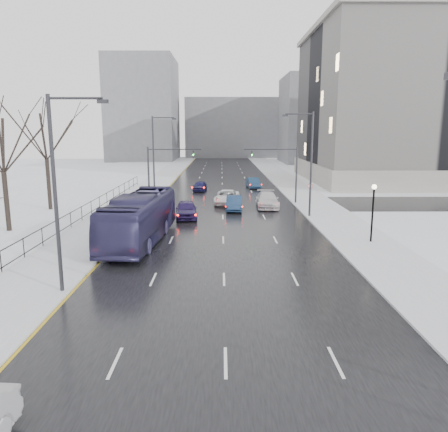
{
  "coord_description": "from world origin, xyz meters",
  "views": [
    {
      "loc": [
        -0.15,
        -1.47,
        8.29
      ],
      "look_at": [
        0.04,
        28.01,
        2.5
      ],
      "focal_mm": 35.0,
      "sensor_mm": 36.0,
      "label": 1
    }
  ],
  "objects_px": {
    "tree_park_d": "(10,232)",
    "tree_park_e": "(51,210)",
    "sedan_right_far": "(267,200)",
    "streetlight_l_near": "(59,186)",
    "no_uturn_sign": "(310,188)",
    "sedan_center_far": "(200,186)",
    "sedan_center_near": "(186,209)",
    "mast_signal_left": "(158,168)",
    "sedan_right_near": "(234,203)",
    "bus": "(140,218)",
    "sedan_right_cross": "(227,197)",
    "lamppost_r_mid": "(373,205)",
    "streetlight_l_far": "(155,153)",
    "streetlight_r_mid": "(309,159)",
    "sedan_right_distant": "(253,183)",
    "mast_signal_right": "(287,168)"
  },
  "relations": [
    {
      "from": "no_uturn_sign",
      "to": "sedan_center_far",
      "type": "height_order",
      "value": "no_uturn_sign"
    },
    {
      "from": "sedan_center_near",
      "to": "mast_signal_left",
      "type": "bearing_deg",
      "value": 108.89
    },
    {
      "from": "tree_park_e",
      "to": "sedan_center_near",
      "type": "distance_m",
      "value": 15.39
    },
    {
      "from": "streetlight_l_near",
      "to": "mast_signal_right",
      "type": "height_order",
      "value": "streetlight_l_near"
    },
    {
      "from": "tree_park_e",
      "to": "streetlight_l_far",
      "type": "xyz_separation_m",
      "value": [
        10.03,
        8.0,
        5.62
      ]
    },
    {
      "from": "sedan_center_near",
      "to": "sedan_right_near",
      "type": "bearing_deg",
      "value": 35.72
    },
    {
      "from": "streetlight_l_far",
      "to": "sedan_center_far",
      "type": "height_order",
      "value": "streetlight_l_far"
    },
    {
      "from": "streetlight_r_mid",
      "to": "bus",
      "type": "xyz_separation_m",
      "value": [
        -14.41,
        -9.42,
        -3.77
      ]
    },
    {
      "from": "sedan_right_near",
      "to": "sedan_center_far",
      "type": "height_order",
      "value": "sedan_right_near"
    },
    {
      "from": "tree_park_d",
      "to": "streetlight_r_mid",
      "type": "height_order",
      "value": "streetlight_r_mid"
    },
    {
      "from": "streetlight_l_near",
      "to": "sedan_center_far",
      "type": "distance_m",
      "value": 39.09
    },
    {
      "from": "streetlight_l_near",
      "to": "lamppost_r_mid",
      "type": "bearing_deg",
      "value": 27.55
    },
    {
      "from": "sedan_right_near",
      "to": "sedan_right_cross",
      "type": "distance_m",
      "value": 4.19
    },
    {
      "from": "mast_signal_right",
      "to": "streetlight_r_mid",
      "type": "bearing_deg",
      "value": -84.0
    },
    {
      "from": "tree_park_d",
      "to": "tree_park_e",
      "type": "relative_size",
      "value": 0.93
    },
    {
      "from": "sedan_right_distant",
      "to": "mast_signal_right",
      "type": "bearing_deg",
      "value": -84.52
    },
    {
      "from": "streetlight_l_near",
      "to": "streetlight_l_far",
      "type": "xyz_separation_m",
      "value": [
        0.0,
        32.0,
        0.0
      ]
    },
    {
      "from": "sedan_center_near",
      "to": "sedan_right_cross",
      "type": "height_order",
      "value": "sedan_center_near"
    },
    {
      "from": "streetlight_l_far",
      "to": "sedan_right_near",
      "type": "xyz_separation_m",
      "value": [
        9.38,
        -8.35,
        -4.81
      ]
    },
    {
      "from": "sedan_right_far",
      "to": "streetlight_l_near",
      "type": "bearing_deg",
      "value": -115.34
    },
    {
      "from": "mast_signal_left",
      "to": "bus",
      "type": "distance_m",
      "value": 17.6
    },
    {
      "from": "streetlight_l_far",
      "to": "lamppost_r_mid",
      "type": "xyz_separation_m",
      "value": [
        19.17,
        -22.0,
        -2.67
      ]
    },
    {
      "from": "sedan_right_cross",
      "to": "sedan_center_near",
      "type": "bearing_deg",
      "value": -109.98
    },
    {
      "from": "sedan_right_distant",
      "to": "no_uturn_sign",
      "type": "bearing_deg",
      "value": -81.3
    },
    {
      "from": "tree_park_d",
      "to": "sedan_right_near",
      "type": "bearing_deg",
      "value": 26.92
    },
    {
      "from": "tree_park_e",
      "to": "sedan_right_cross",
      "type": "bearing_deg",
      "value": 11.44
    },
    {
      "from": "mast_signal_right",
      "to": "sedan_right_cross",
      "type": "xyz_separation_m",
      "value": [
        -6.83,
        -0.21,
        -3.28
      ]
    },
    {
      "from": "tree_park_e",
      "to": "sedan_right_far",
      "type": "xyz_separation_m",
      "value": [
        23.06,
        1.36,
        0.87
      ]
    },
    {
      "from": "mast_signal_left",
      "to": "sedan_right_distant",
      "type": "relative_size",
      "value": 1.43
    },
    {
      "from": "tree_park_d",
      "to": "mast_signal_right",
      "type": "bearing_deg",
      "value": 29.12
    },
    {
      "from": "tree_park_e",
      "to": "streetlight_r_mid",
      "type": "bearing_deg",
      "value": -8.63
    },
    {
      "from": "streetlight_l_far",
      "to": "streetlight_r_mid",
      "type": "bearing_deg",
      "value": -36.3
    },
    {
      "from": "streetlight_r_mid",
      "to": "sedan_right_near",
      "type": "height_order",
      "value": "streetlight_r_mid"
    },
    {
      "from": "streetlight_l_far",
      "to": "bus",
      "type": "xyz_separation_m",
      "value": [
        1.92,
        -21.42,
        -3.77
      ]
    },
    {
      "from": "streetlight_l_near",
      "to": "no_uturn_sign",
      "type": "relative_size",
      "value": 3.7
    },
    {
      "from": "streetlight_r_mid",
      "to": "sedan_center_near",
      "type": "relative_size",
      "value": 2.04
    },
    {
      "from": "sedan_right_distant",
      "to": "sedan_right_near",
      "type": "bearing_deg",
      "value": -106.44
    },
    {
      "from": "tree_park_d",
      "to": "no_uturn_sign",
      "type": "height_order",
      "value": "tree_park_d"
    },
    {
      "from": "sedan_right_far",
      "to": "tree_park_e",
      "type": "bearing_deg",
      "value": -174.77
    },
    {
      "from": "streetlight_l_far",
      "to": "sedan_right_far",
      "type": "height_order",
      "value": "streetlight_l_far"
    },
    {
      "from": "sedan_center_far",
      "to": "lamppost_r_mid",
      "type": "bearing_deg",
      "value": -58.75
    },
    {
      "from": "sedan_center_near",
      "to": "sedan_right_cross",
      "type": "xyz_separation_m",
      "value": [
        4.0,
        8.25,
        -0.05
      ]
    },
    {
      "from": "mast_signal_left",
      "to": "no_uturn_sign",
      "type": "bearing_deg",
      "value": -13.6
    },
    {
      "from": "streetlight_l_near",
      "to": "mast_signal_left",
      "type": "xyz_separation_m",
      "value": [
        0.84,
        28.0,
        -1.51
      ]
    },
    {
      "from": "mast_signal_left",
      "to": "sedan_center_far",
      "type": "xyz_separation_m",
      "value": [
        4.23,
        10.46,
        -3.37
      ]
    },
    {
      "from": "streetlight_l_near",
      "to": "sedan_center_near",
      "type": "relative_size",
      "value": 2.04
    },
    {
      "from": "streetlight_r_mid",
      "to": "streetlight_l_near",
      "type": "relative_size",
      "value": 1.0
    },
    {
      "from": "tree_park_d",
      "to": "lamppost_r_mid",
      "type": "relative_size",
      "value": 2.92
    },
    {
      "from": "tree_park_d",
      "to": "sedan_right_far",
      "type": "bearing_deg",
      "value": 26.63
    },
    {
      "from": "bus",
      "to": "sedan_center_far",
      "type": "bearing_deg",
      "value": 87.48
    }
  ]
}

